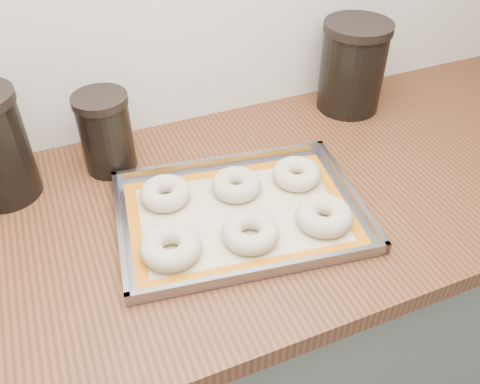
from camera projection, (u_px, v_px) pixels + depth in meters
name	position (u px, v px, depth m)	size (l,w,h in m)	color
cabinet	(244.00, 333.00, 1.32)	(3.00, 0.65, 0.86)	slate
countertop	(246.00, 204.00, 1.03)	(3.06, 0.68, 0.04)	brown
baking_tray	(240.00, 213.00, 0.97)	(0.50, 0.39, 0.03)	gray
baking_mat	(240.00, 214.00, 0.97)	(0.46, 0.35, 0.00)	#C6B793
bagel_front_left	(171.00, 247.00, 0.88)	(0.11, 0.11, 0.04)	beige
bagel_front_mid	(250.00, 232.00, 0.91)	(0.10, 0.10, 0.04)	beige
bagel_front_right	(324.00, 216.00, 0.94)	(0.11, 0.11, 0.04)	beige
bagel_back_left	(165.00, 193.00, 0.99)	(0.10, 0.10, 0.04)	beige
bagel_back_mid	(236.00, 185.00, 1.01)	(0.10, 0.10, 0.04)	beige
bagel_back_right	(297.00, 174.00, 1.04)	(0.10, 0.10, 0.04)	beige
canister_mid	(106.00, 133.00, 1.04)	(0.11, 0.11, 0.17)	black
canister_right	(353.00, 66.00, 1.22)	(0.16, 0.16, 0.22)	black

